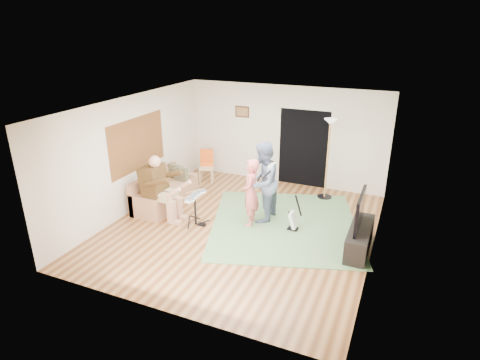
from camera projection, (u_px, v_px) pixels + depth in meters
name	position (u px, v px, depth m)	size (l,w,h in m)	color
floor	(241.00, 228.00, 8.82)	(6.00, 6.00, 0.00)	brown
walls	(241.00, 170.00, 8.33)	(5.50, 6.00, 2.70)	silver
ceiling	(241.00, 105.00, 7.83)	(6.00, 6.00, 0.00)	white
window_blinds	(138.00, 144.00, 9.44)	(2.05, 2.05, 0.00)	brown
doorway	(304.00, 148.00, 10.79)	(2.10, 2.10, 0.00)	black
picture_frame	(242.00, 112.00, 11.14)	(0.42, 0.03, 0.32)	#3F2314
area_rug	(284.00, 224.00, 8.96)	(3.17, 3.40, 0.02)	#54804E
sofa	(163.00, 194.00, 9.92)	(0.79, 1.91, 0.77)	#AA7955
drummer	(162.00, 194.00, 9.08)	(0.96, 0.54, 1.48)	#482F14
drum_kit	(195.00, 211.00, 8.86)	(0.40, 0.72, 0.74)	black
singer	(251.00, 193.00, 8.72)	(0.55, 0.36, 1.52)	#E16264
microphone	(259.00, 178.00, 8.51)	(0.06, 0.06, 0.24)	black
guitarist	(263.00, 182.00, 8.86)	(0.89, 0.69, 1.83)	slate
guitar_held	(272.00, 170.00, 8.67)	(0.12, 0.60, 0.26)	white
guitar_spare	(294.00, 220.00, 8.65)	(0.30, 0.27, 0.83)	black
torchiere_lamp	(329.00, 145.00, 9.83)	(0.37, 0.37, 2.06)	black
dining_chair	(207.00, 171.00, 11.29)	(0.50, 0.52, 0.91)	beige
tv_cabinet	(359.00, 239.00, 7.88)	(0.40, 1.40, 0.50)	black
television	(360.00, 211.00, 7.68)	(0.06, 1.04, 0.70)	black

